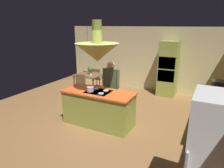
# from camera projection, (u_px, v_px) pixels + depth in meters

# --- Properties ---
(ground) EXTENTS (8.16, 8.16, 0.00)m
(ground) POSITION_uv_depth(u_px,v_px,m) (102.00, 121.00, 5.73)
(ground) COLOR olive
(wall_back) EXTENTS (6.80, 0.10, 2.55)m
(wall_back) POSITION_uv_depth(u_px,v_px,m) (144.00, 59.00, 8.31)
(wall_back) COLOR beige
(wall_back) RESTS_ON ground
(kitchen_island) EXTENTS (1.92, 0.80, 0.96)m
(kitchen_island) POSITION_uv_depth(u_px,v_px,m) (99.00, 108.00, 5.42)
(kitchen_island) COLOR #939E42
(kitchen_island) RESTS_ON ground
(counter_run_right) EXTENTS (0.73, 2.28, 0.94)m
(counter_run_right) POSITION_uv_depth(u_px,v_px,m) (217.00, 117.00, 4.86)
(counter_run_right) COLOR #939E42
(counter_run_right) RESTS_ON ground
(oven_tower) EXTENTS (0.66, 0.62, 2.05)m
(oven_tower) POSITION_uv_depth(u_px,v_px,m) (168.00, 69.00, 7.55)
(oven_tower) COLOR #939E42
(oven_tower) RESTS_ON ground
(refrigerator) EXTENTS (0.72, 0.74, 1.83)m
(refrigerator) POSITION_uv_depth(u_px,v_px,m) (216.00, 162.00, 2.62)
(refrigerator) COLOR white
(refrigerator) RESTS_ON ground
(dining_table) EXTENTS (0.99, 0.83, 0.76)m
(dining_table) POSITION_uv_depth(u_px,v_px,m) (89.00, 77.00, 7.91)
(dining_table) COLOR brown
(dining_table) RESTS_ON ground
(person_at_island) EXTENTS (0.53, 0.22, 1.64)m
(person_at_island) POSITION_uv_depth(u_px,v_px,m) (111.00, 85.00, 5.85)
(person_at_island) COLOR tan
(person_at_island) RESTS_ON ground
(range_hood) EXTENTS (1.10, 1.10, 1.00)m
(range_hood) POSITION_uv_depth(u_px,v_px,m) (97.00, 51.00, 4.99)
(range_hood) COLOR #939E42
(pendant_light_over_table) EXTENTS (0.32, 0.32, 0.82)m
(pendant_light_over_table) POSITION_uv_depth(u_px,v_px,m) (88.00, 46.00, 7.56)
(pendant_light_over_table) COLOR beige
(chair_facing_island) EXTENTS (0.40, 0.40, 0.87)m
(chair_facing_island) POSITION_uv_depth(u_px,v_px,m) (79.00, 85.00, 7.40)
(chair_facing_island) COLOR brown
(chair_facing_island) RESTS_ON ground
(chair_by_back_wall) EXTENTS (0.40, 0.40, 0.87)m
(chair_by_back_wall) POSITION_uv_depth(u_px,v_px,m) (97.00, 77.00, 8.49)
(chair_by_back_wall) COLOR brown
(chair_by_back_wall) RESTS_ON ground
(potted_plant_on_table) EXTENTS (0.20, 0.20, 0.30)m
(potted_plant_on_table) POSITION_uv_depth(u_px,v_px,m) (90.00, 70.00, 7.87)
(potted_plant_on_table) COLOR #99382D
(potted_plant_on_table) RESTS_ON dining_table
(cup_on_table) EXTENTS (0.07, 0.07, 0.09)m
(cup_on_table) POSITION_uv_depth(u_px,v_px,m) (91.00, 75.00, 7.58)
(cup_on_table) COLOR white
(cup_on_table) RESTS_ON dining_table
(canister_flour) EXTENTS (0.10, 0.10, 0.18)m
(canister_flour) POSITION_uv_depth(u_px,v_px,m) (220.00, 104.00, 4.22)
(canister_flour) COLOR #E0B78C
(canister_flour) RESTS_ON counter_run_right
(canister_sugar) EXTENTS (0.13, 0.13, 0.19)m
(canister_sugar) POSITION_uv_depth(u_px,v_px,m) (220.00, 101.00, 4.38)
(canister_sugar) COLOR #E0B78C
(canister_sugar) RESTS_ON counter_run_right
(microwave_on_counter) EXTENTS (0.46, 0.36, 0.28)m
(microwave_on_counter) POSITION_uv_depth(u_px,v_px,m) (221.00, 86.00, 5.26)
(microwave_on_counter) COLOR #232326
(microwave_on_counter) RESTS_ON counter_run_right
(cooking_pot_on_cooktop) EXTENTS (0.18, 0.18, 0.12)m
(cooking_pot_on_cooktop) POSITION_uv_depth(u_px,v_px,m) (90.00, 89.00, 5.22)
(cooking_pot_on_cooktop) COLOR #B2B2B7
(cooking_pot_on_cooktop) RESTS_ON kitchen_island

